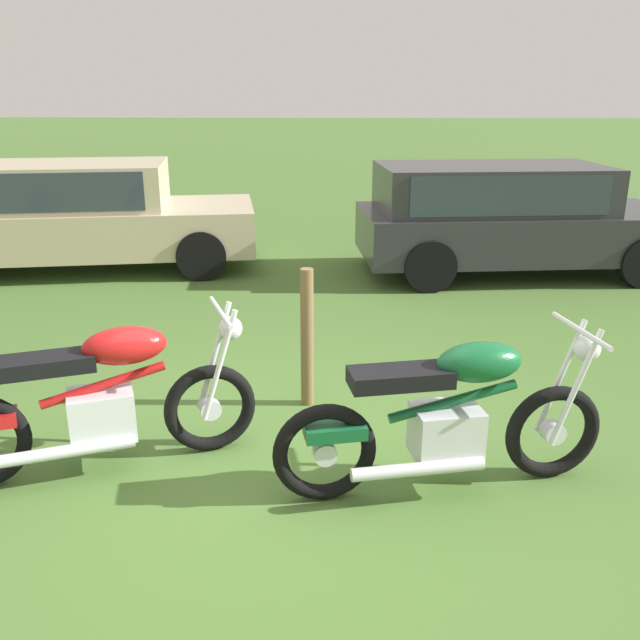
{
  "coord_description": "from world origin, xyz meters",
  "views": [
    {
      "loc": [
        0.43,
        -3.83,
        2.34
      ],
      "look_at": [
        0.23,
        1.35,
        0.59
      ],
      "focal_mm": 38.25,
      "sensor_mm": 36.0,
      "label": 1
    }
  ],
  "objects_px": {
    "motorcycle_green": "(448,417)",
    "car_beige": "(79,210)",
    "car_charcoal": "(504,211)",
    "fence_post_wooden": "(307,338)",
    "motorcycle_red": "(101,400)"
  },
  "relations": [
    {
      "from": "car_beige",
      "to": "car_charcoal",
      "type": "distance_m",
      "value": 5.68
    },
    {
      "from": "motorcycle_green",
      "to": "motorcycle_red",
      "type": "bearing_deg",
      "value": 163.68
    },
    {
      "from": "car_beige",
      "to": "car_charcoal",
      "type": "bearing_deg",
      "value": -10.45
    },
    {
      "from": "car_charcoal",
      "to": "fence_post_wooden",
      "type": "distance_m",
      "value": 4.78
    },
    {
      "from": "motorcycle_red",
      "to": "car_beige",
      "type": "xyz_separation_m",
      "value": [
        -2.07,
        5.2,
        0.32
      ]
    },
    {
      "from": "motorcycle_green",
      "to": "fence_post_wooden",
      "type": "bearing_deg",
      "value": 115.95
    },
    {
      "from": "motorcycle_green",
      "to": "car_beige",
      "type": "xyz_separation_m",
      "value": [
        -4.23,
        5.35,
        0.32
      ]
    },
    {
      "from": "motorcycle_red",
      "to": "motorcycle_green",
      "type": "bearing_deg",
      "value": -25.55
    },
    {
      "from": "car_charcoal",
      "to": "fence_post_wooden",
      "type": "height_order",
      "value": "car_charcoal"
    },
    {
      "from": "car_beige",
      "to": "car_charcoal",
      "type": "xyz_separation_m",
      "value": [
        5.68,
        -0.05,
        0.03
      ]
    },
    {
      "from": "car_charcoal",
      "to": "fence_post_wooden",
      "type": "xyz_separation_m",
      "value": [
        -2.36,
        -4.14,
        -0.29
      ]
    },
    {
      "from": "motorcycle_red",
      "to": "car_charcoal",
      "type": "relative_size",
      "value": 0.45
    },
    {
      "from": "car_beige",
      "to": "fence_post_wooden",
      "type": "bearing_deg",
      "value": -61.59
    },
    {
      "from": "motorcycle_green",
      "to": "car_charcoal",
      "type": "height_order",
      "value": "car_charcoal"
    },
    {
      "from": "car_charcoal",
      "to": "fence_post_wooden",
      "type": "bearing_deg",
      "value": -126.1
    }
  ]
}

